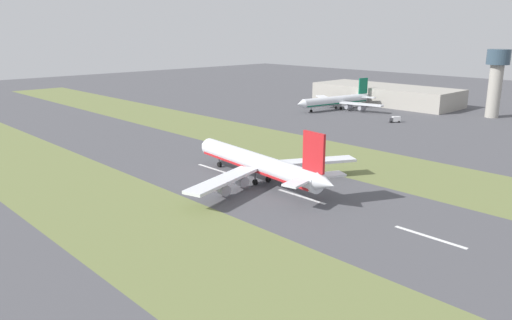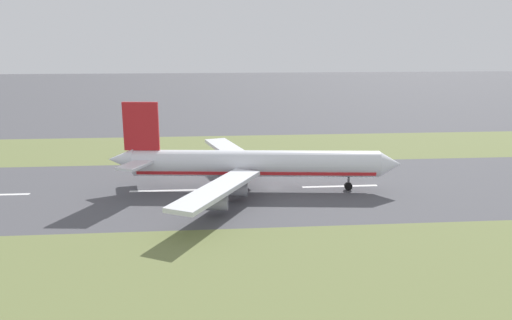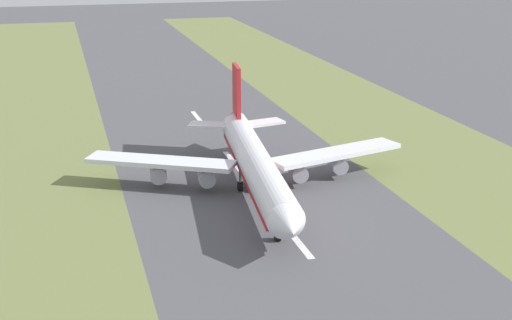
# 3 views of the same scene
# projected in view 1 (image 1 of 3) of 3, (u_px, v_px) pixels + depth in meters

# --- Properties ---
(ground_plane) EXTENTS (800.00, 800.00, 0.00)m
(ground_plane) POSITION_uv_depth(u_px,v_px,m) (245.00, 179.00, 161.70)
(ground_plane) COLOR #4C4C51
(grass_median_west) EXTENTS (40.00, 600.00, 0.01)m
(grass_median_west) POSITION_uv_depth(u_px,v_px,m) (119.00, 213.00, 131.83)
(grass_median_west) COLOR olive
(grass_median_west) RESTS_ON ground
(grass_median_east) EXTENTS (40.00, 600.00, 0.01)m
(grass_median_east) POSITION_uv_depth(u_px,v_px,m) (332.00, 155.00, 191.56)
(grass_median_east) COLOR olive
(grass_median_east) RESTS_ON ground
(centreline_dash_near) EXTENTS (1.20, 18.00, 0.01)m
(centreline_dash_near) POSITION_uv_depth(u_px,v_px,m) (430.00, 237.00, 116.40)
(centreline_dash_near) COLOR silver
(centreline_dash_near) RESTS_ON ground
(centreline_dash_mid) EXTENTS (1.20, 18.00, 0.01)m
(centreline_dash_mid) POSITION_uv_depth(u_px,v_px,m) (301.00, 196.00, 144.55)
(centreline_dash_mid) COLOR silver
(centreline_dash_mid) RESTS_ON ground
(centreline_dash_far) EXTENTS (1.20, 18.00, 0.01)m
(centreline_dash_far) POSITION_uv_depth(u_px,v_px,m) (215.00, 169.00, 172.69)
(centreline_dash_far) COLOR silver
(centreline_dash_far) RESTS_ON ground
(airplane_main_jet) EXTENTS (63.77, 67.20, 20.20)m
(airplane_main_jet) POSITION_uv_depth(u_px,v_px,m) (260.00, 164.00, 156.14)
(airplane_main_jet) COLOR silver
(airplane_main_jet) RESTS_ON ground
(terminal_building) EXTENTS (36.00, 93.64, 11.32)m
(terminal_building) POSITION_uv_depth(u_px,v_px,m) (385.00, 95.00, 325.45)
(terminal_building) COLOR #A39E93
(terminal_building) RESTS_ON ground
(control_tower) EXTENTS (12.00, 12.00, 36.71)m
(control_tower) POSITION_uv_depth(u_px,v_px,m) (496.00, 76.00, 268.98)
(control_tower) COLOR #A39E93
(control_tower) RESTS_ON ground
(airplane_parked_apron) EXTENTS (58.78, 55.50, 17.73)m
(airplane_parked_apron) POSITION_uv_depth(u_px,v_px,m) (337.00, 101.00, 300.65)
(airplane_parked_apron) COLOR silver
(airplane_parked_apron) RESTS_ON ground
(service_truck) EXTENTS (6.13, 5.34, 3.10)m
(service_truck) POSITION_uv_depth(u_px,v_px,m) (395.00, 119.00, 259.23)
(service_truck) COLOR #4C4C51
(service_truck) RESTS_ON ground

